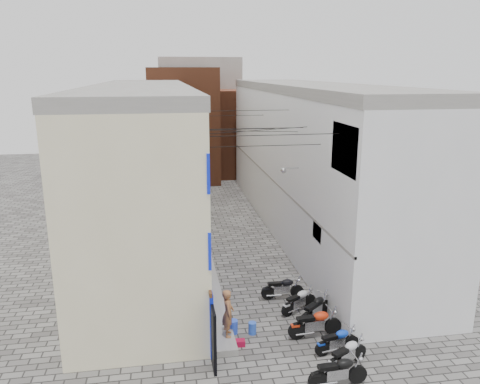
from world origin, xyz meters
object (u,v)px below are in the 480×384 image
motorcycle_b (347,353)px  person_a (228,313)px  motorcycle_a (338,370)px  water_jug_far (233,327)px  red_crate (240,343)px  motorcycle_c (337,339)px  person_b (206,253)px  motorcycle_g (283,287)px  motorcycle_e (316,308)px  motorcycle_d (315,322)px  motorcycle_f (299,300)px  water_jug_near (252,328)px

motorcycle_b → person_a: size_ratio=1.04×
motorcycle_a → water_jug_far: bearing=-145.1°
motorcycle_a → red_crate: 3.86m
water_jug_far → red_crate: (0.12, -0.87, -0.16)m
motorcycle_c → red_crate: 3.49m
red_crate → motorcycle_c: bearing=-16.4°
motorcycle_b → person_b: bearing=178.5°
motorcycle_g → motorcycle_c: bearing=14.7°
motorcycle_e → person_b: (-3.89, 5.11, 0.56)m
motorcycle_d → motorcycle_f: 1.94m
motorcycle_b → motorcycle_g: (-0.88, 5.17, 0.00)m
motorcycle_g → motorcycle_e: bearing=25.2°
motorcycle_c → motorcycle_f: (-0.51, 3.05, 0.02)m
motorcycle_c → person_b: person_b is taller
motorcycle_f → motorcycle_a: bearing=-29.3°
person_a → motorcycle_e: bearing=-71.3°
person_a → water_jug_far: (0.27, 0.50, -0.89)m
motorcycle_e → person_a: person_a is taller
motorcycle_c → water_jug_far: size_ratio=3.27×
motorcycle_b → motorcycle_d: motorcycle_d is taller
person_a → red_crate: size_ratio=5.09×
motorcycle_a → motorcycle_e: (0.60, 3.99, -0.00)m
person_b → motorcycle_b: bearing=-115.3°
motorcycle_d → red_crate: (-2.88, -0.13, -0.50)m
motorcycle_d → motorcycle_e: motorcycle_d is taller
motorcycle_d → motorcycle_e: 1.19m
motorcycle_c → motorcycle_e: motorcycle_e is taller
water_jug_near → red_crate: water_jug_near is taller
motorcycle_e → motorcycle_f: bearing=170.7°
motorcycle_a → water_jug_far: 4.58m
person_b → red_crate: (0.61, -6.37, -1.01)m
motorcycle_b → red_crate: bearing=-146.6°
motorcycle_c → water_jug_near: (-2.74, 1.69, -0.27)m
motorcycle_f → person_a: person_a is taller
motorcycle_f → water_jug_far: 3.19m
motorcycle_e → person_b: bearing=178.7°
motorcycle_f → water_jug_far: motorcycle_f is taller
motorcycle_e → water_jug_near: 2.76m
person_b → motorcycle_e: bearing=-103.6°
motorcycle_c → motorcycle_f: motorcycle_f is taller
motorcycle_c → motorcycle_d: bearing=-169.8°
motorcycle_g → red_crate: (-2.44, -3.29, -0.44)m
motorcycle_a → water_jug_far: (-2.80, 3.61, -0.30)m
motorcycle_b → person_b: size_ratio=1.08×
motorcycle_a → person_a: person_a is taller
motorcycle_g → water_jug_near: (-1.85, -2.58, -0.32)m
motorcycle_a → motorcycle_b: motorcycle_a is taller
person_b → water_jug_near: person_b is taller
water_jug_near → water_jug_far: water_jug_far is taller
motorcycle_a → person_a: (-3.07, 3.11, 0.58)m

